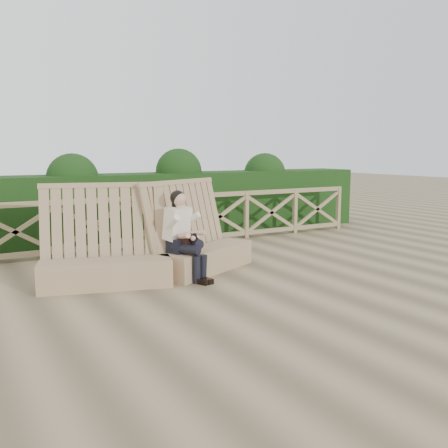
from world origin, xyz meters
TOP-DOWN VIEW (x-y plane):
  - ground at (0.00, 0.00)m, footprint 60.00×60.00m
  - bench at (-1.08, 1.11)m, footprint 3.76×1.50m
  - woman at (-0.74, 0.86)m, footprint 0.56×0.93m
  - guardrail at (0.00, 3.50)m, footprint 10.10×0.09m
  - hedge at (0.00, 4.70)m, footprint 12.00×1.20m

SIDE VIEW (x-z plane):
  - ground at x=0.00m, z-range 0.00..0.00m
  - bench at x=-1.08m, z-range -0.39..1.16m
  - guardrail at x=0.00m, z-range 0.00..1.10m
  - woman at x=-0.74m, z-range 0.03..1.44m
  - hedge at x=0.00m, z-range 0.00..1.50m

